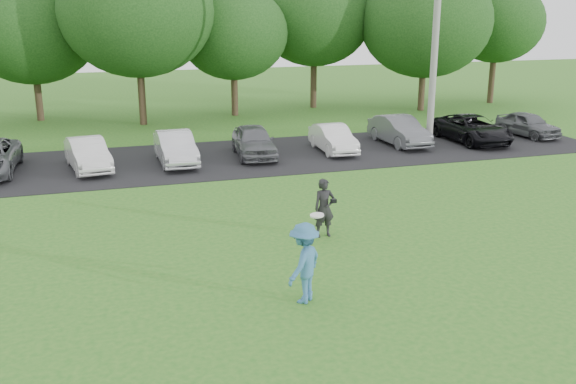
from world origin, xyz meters
The scene contains 7 objects.
ground centered at (0.00, 0.00, 0.00)m, with size 100.00×100.00×0.00m, color #286C1F.
parking_lot centered at (0.00, 13.00, 0.01)m, with size 32.00×6.50×0.03m, color black.
utility_pole centered at (9.09, 12.73, 4.59)m, with size 0.28×0.28×9.18m, color gray.
frisbee_player centered at (-0.69, 0.18, 0.82)m, with size 1.18×1.18×1.87m.
camera_bystander centered at (1.00, 3.62, 0.76)m, with size 0.56×0.42×1.52m.
parked_cars centered at (-0.14, 12.91, 0.61)m, with size 30.37×4.40×1.22m.
tree_row centered at (1.51, 22.76, 4.91)m, with size 42.39×9.85×8.64m.
Camera 1 is at (-4.46, -10.95, 5.68)m, focal length 40.00 mm.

